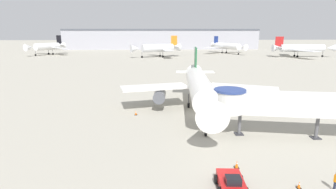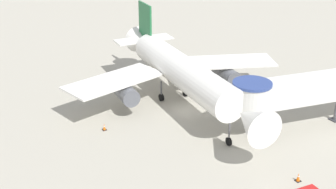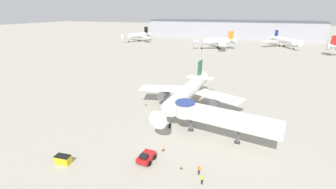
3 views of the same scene
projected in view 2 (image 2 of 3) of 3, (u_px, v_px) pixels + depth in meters
The scene contains 5 objects.
ground_plane at pixel (186, 111), 56.04m from camera, with size 800.00×800.00×0.00m, color #A8A393.
main_airplane at pixel (181, 71), 55.93m from camera, with size 28.29×31.17×10.32m.
jet_bridge at pixel (308, 89), 50.62m from camera, with size 20.58×6.73×6.19m.
traffic_cone_port_wing at pixel (104, 127), 51.35m from camera, with size 0.45×0.45×0.74m.
traffic_cone_near_nose at pixel (298, 177), 42.31m from camera, with size 0.49×0.49×0.81m.
Camera 2 is at (-27.03, -42.78, 24.25)m, focal length 50.00 mm.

